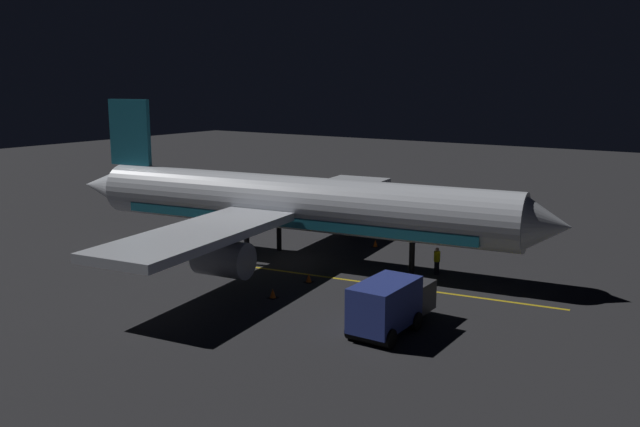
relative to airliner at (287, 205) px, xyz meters
The scene contains 9 objects.
ground_plane 3.95m from the airliner, 97.58° to the left, with size 180.00×180.00×0.20m, color #28282B.
apron_guide_stripe 6.26m from the airliner, 67.40° to the left, with size 0.24×28.29×0.01m, color gold.
airliner is the anchor object (origin of this frame).
baggage_truck 14.63m from the airliner, 56.83° to the left, with size 5.75×2.34×2.60m.
catering_truck 11.13m from the airliner, behind, with size 2.41×6.46×2.45m.
ground_crew_worker 10.57m from the airliner, 103.83° to the left, with size 0.40×0.40×1.74m.
traffic_cone_near_left 8.09m from the airliner, 154.53° to the left, with size 0.50×0.50×0.55m.
traffic_cone_near_right 6.47m from the airliner, 50.15° to the left, with size 0.50×0.50×0.55m.
traffic_cone_under_wing 8.97m from the airliner, 30.77° to the left, with size 0.50×0.50×0.55m.
Camera 1 is at (35.79, 26.09, 11.93)m, focal length 37.96 mm.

